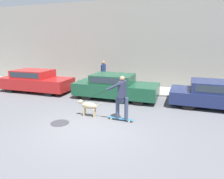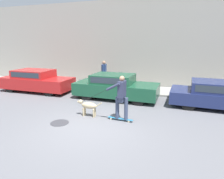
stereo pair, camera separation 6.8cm
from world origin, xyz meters
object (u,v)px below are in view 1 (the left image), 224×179
(skateboarder, at_px, (122,96))
(pedestrian_with_bag, at_px, (104,72))
(parked_car_0, at_px, (36,81))
(fire_hydrant, at_px, (80,85))
(dog, at_px, (88,106))
(parked_car_2, at_px, (221,95))
(parked_car_1, at_px, (115,87))

(skateboarder, height_order, pedestrian_with_bag, pedestrian_with_bag)
(parked_car_0, xyz_separation_m, pedestrian_with_bag, (3.54, 2.19, 0.37))
(parked_car_0, bearing_deg, skateboarder, -25.13)
(parked_car_0, bearing_deg, fire_hydrant, 18.62)
(parked_car_0, xyz_separation_m, dog, (4.78, -2.84, -0.20))
(parked_car_0, xyz_separation_m, parked_car_2, (9.96, 0.00, -0.04))
(parked_car_2, bearing_deg, pedestrian_with_bag, 163.14)
(skateboarder, distance_m, pedestrian_with_bag, 5.70)
(parked_car_2, xyz_separation_m, pedestrian_with_bag, (-6.42, 2.19, 0.41))
(parked_car_2, distance_m, dog, 5.91)
(pedestrian_with_bag, bearing_deg, skateboarder, -69.25)
(parked_car_0, height_order, parked_car_2, parked_car_0)
(parked_car_2, xyz_separation_m, skateboarder, (-3.80, -2.87, 0.38))
(parked_car_1, bearing_deg, parked_car_2, 0.99)
(parked_car_1, distance_m, pedestrian_with_bag, 2.67)
(skateboarder, distance_m, fire_hydrant, 5.25)
(skateboarder, height_order, fire_hydrant, skateboarder)
(skateboarder, bearing_deg, dog, 3.23)
(fire_hydrant, bearing_deg, parked_car_2, -6.49)
(parked_car_0, distance_m, skateboarder, 6.80)
(parked_car_1, xyz_separation_m, skateboarder, (1.15, -2.87, 0.35))
(parked_car_2, distance_m, fire_hydrant, 7.50)
(parked_car_2, bearing_deg, parked_car_0, -178.00)
(fire_hydrant, bearing_deg, parked_car_1, -18.74)
(parked_car_2, xyz_separation_m, dog, (-5.18, -2.84, -0.16))
(parked_car_0, relative_size, parked_car_1, 1.00)
(fire_hydrant, bearing_deg, dog, -58.33)
(parked_car_1, relative_size, skateboarder, 1.99)
(parked_car_0, bearing_deg, pedestrian_with_bag, 31.70)
(fire_hydrant, bearing_deg, parked_car_0, -161.27)
(dog, bearing_deg, pedestrian_with_bag, -74.70)
(parked_car_0, relative_size, dog, 4.14)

